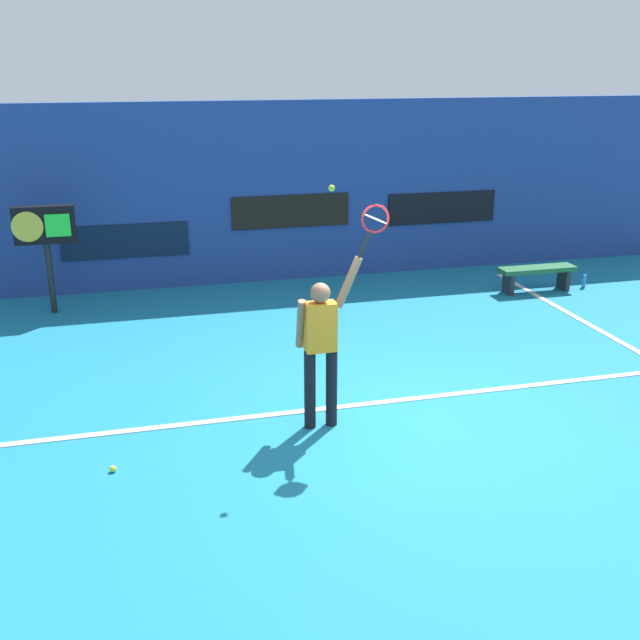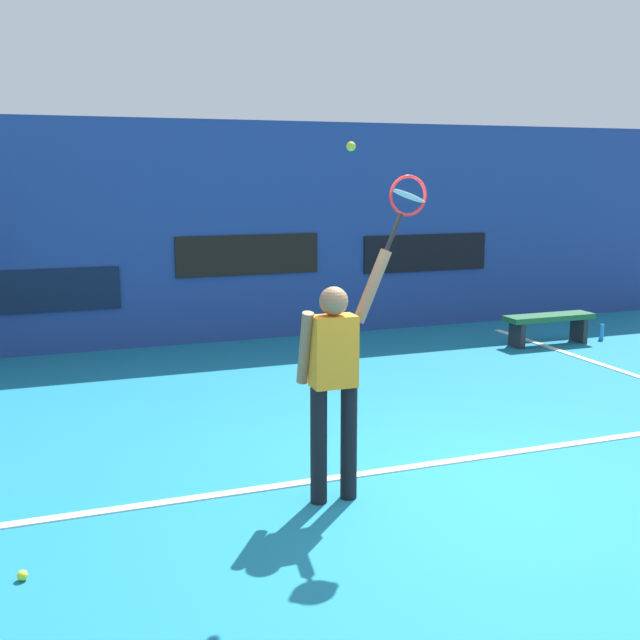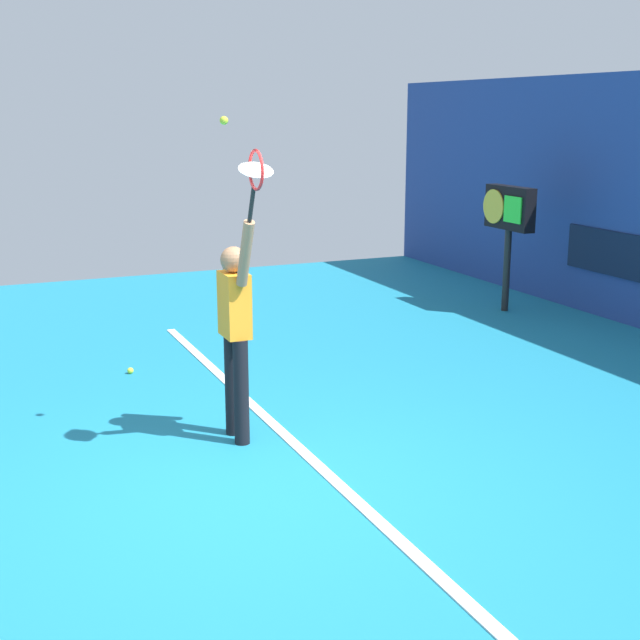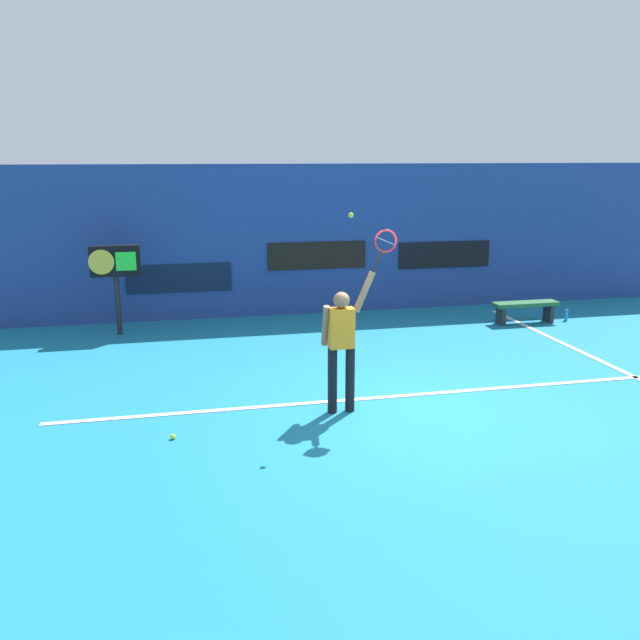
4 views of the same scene
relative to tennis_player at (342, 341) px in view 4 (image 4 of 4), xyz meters
The scene contains 14 objects.
ground_plane 1.43m from the tennis_player, 10.08° to the right, with size 18.00×18.00×0.00m, color teal.
back_wall 6.27m from the tennis_player, 80.80° to the left, with size 18.00×0.20×3.28m, color navy.
sponsor_banner_center 6.13m from the tennis_player, 80.62° to the left, with size 2.20×0.03×0.60m, color black.
sponsor_banner_portside 6.36m from the tennis_player, 108.34° to the left, with size 2.20×0.03×0.60m, color #0C1933.
sponsor_banner_starboard 7.25m from the tennis_player, 56.50° to the left, with size 2.20×0.03×0.60m, color black.
court_baseline 1.47m from the tennis_player, 21.63° to the left, with size 10.00×0.10×0.01m, color white.
court_sideline 5.37m from the tennis_player, 20.20° to the left, with size 0.10×7.00×0.01m, color white.
tennis_player is the anchor object (origin of this frame).
tennis_racket 1.43m from the tennis_player, ahead, with size 0.41×0.27×0.62m.
tennis_ball 1.70m from the tennis_player, 43.80° to the right, with size 0.07×0.07×0.07m, color #CCE033.
scoreboard_clock 6.01m from the tennis_player, 122.56° to the left, with size 0.96×0.20×1.77m.
court_bench 6.60m from the tennis_player, 39.38° to the left, with size 1.40×0.36×0.45m.
water_bottle 7.41m from the tennis_player, 34.54° to the left, with size 0.07×0.07×0.24m, color #338CD8.
spare_ball 2.54m from the tennis_player, 168.34° to the right, with size 0.07×0.07×0.07m, color #CCE033.
Camera 4 is at (-3.28, -8.58, 3.48)m, focal length 38.88 mm.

